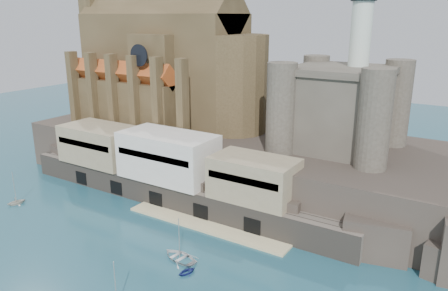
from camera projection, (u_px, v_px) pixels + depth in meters
ground at (117, 275)px, 58.90m from camera, size 300.00×300.00×0.00m
promontory at (256, 161)px, 89.47m from camera, size 100.00×36.00×10.00m
quay at (167, 170)px, 81.07m from camera, size 70.00×12.00×13.05m
church at (169, 68)px, 98.83m from camera, size 47.00×25.93×30.51m
castle_keep at (341, 104)px, 78.69m from camera, size 21.20×21.20×29.30m
boat_4 at (17, 204)px, 81.02m from camera, size 3.16×2.37×3.27m
boat_6 at (180, 259)px, 62.88m from camera, size 1.96×4.26×5.75m
boat_7 at (187, 273)px, 59.25m from camera, size 2.66×2.09×2.70m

